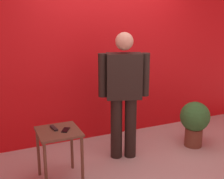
# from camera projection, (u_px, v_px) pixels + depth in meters

# --- Properties ---
(ground_plane) EXTENTS (12.00, 12.00, 0.00)m
(ground_plane) POSITION_uv_depth(u_px,v_px,m) (150.00, 171.00, 3.81)
(ground_plane) COLOR #B7B2A8
(back_wall_red) EXTENTS (6.33, 0.12, 3.32)m
(back_wall_red) POSITION_uv_depth(u_px,v_px,m) (108.00, 32.00, 4.58)
(back_wall_red) COLOR red
(back_wall_red) RESTS_ON ground_plane
(standing_person) EXTENTS (0.68, 0.37, 1.72)m
(standing_person) POSITION_uv_depth(u_px,v_px,m) (124.00, 90.00, 3.95)
(standing_person) COLOR black
(standing_person) RESTS_ON ground_plane
(side_table) EXTENTS (0.48, 0.48, 0.64)m
(side_table) POSITION_uv_depth(u_px,v_px,m) (59.00, 140.00, 3.48)
(side_table) COLOR brown
(side_table) RESTS_ON ground_plane
(cell_phone) EXTENTS (0.13, 0.16, 0.01)m
(cell_phone) POSITION_uv_depth(u_px,v_px,m) (66.00, 130.00, 3.45)
(cell_phone) COLOR black
(cell_phone) RESTS_ON side_table
(tv_remote) EXTENTS (0.06, 0.17, 0.02)m
(tv_remote) POSITION_uv_depth(u_px,v_px,m) (54.00, 128.00, 3.49)
(tv_remote) COLOR black
(tv_remote) RESTS_ON side_table
(potted_plant) EXTENTS (0.44, 0.44, 0.69)m
(potted_plant) POSITION_uv_depth(u_px,v_px,m) (195.00, 120.00, 4.43)
(potted_plant) COLOR brown
(potted_plant) RESTS_ON ground_plane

